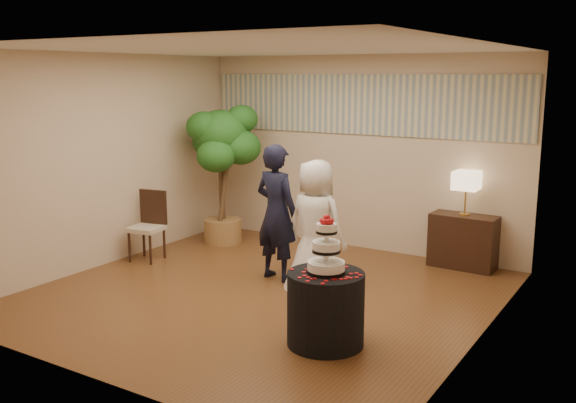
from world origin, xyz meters
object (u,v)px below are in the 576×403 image
Objects in this scene: bride at (315,224)px; side_chair at (146,226)px; table_lamp at (466,193)px; groom at (277,213)px; wedding_cake at (326,244)px; console at (463,241)px; ficus_tree at (222,174)px; cake_table at (326,309)px.

side_chair is at bearing 8.72° from bride.
table_lamp is 4.31m from side_chair.
wedding_cake is (1.47, -1.44, 0.14)m from groom.
console is 3.62m from ficus_tree.
groom is at bearing -137.20° from table_lamp.
groom is 1.99× the size of console.
wedding_cake is 3.67m from side_chair.
bride reaches higher than cake_table.
groom is 0.57m from bride.
groom is 0.80× the size of ficus_tree.
wedding_cake is at bearing -28.56° from side_chair.
cake_table is 1.31× the size of wedding_cake.
side_chair is at bearing -150.58° from console.
console is at bearing -128.49° from groom.
groom is 2.06m from wedding_cake.
wedding_cake is 0.26× the size of ficus_tree.
cake_table is at bearing 126.28° from bride.
groom is at bearing -2.17° from side_chair.
table_lamp is (0.36, 3.14, 0.02)m from wedding_cake.
wedding_cake is (0.00, 0.00, 0.63)m from cake_table.
console is at bearing 17.61° from side_chair.
wedding_cake reaches higher than cake_table.
cake_table is (0.91, -1.41, -0.42)m from bride.
side_chair is (-3.44, 1.18, -0.51)m from wedding_cake.
groom is 2.12m from cake_table.
bride is 2.13× the size of cake_table.
table_lamp is 0.61× the size of side_chair.
wedding_cake is 0.58× the size of side_chair.
console is 0.40× the size of ficus_tree.
ficus_tree reaches higher than groom.
side_chair is at bearing 16.20° from groom.
console is (0.36, 3.14, 0.00)m from cake_table.
ficus_tree reaches higher than console.
bride is 2.56m from side_chair.
wedding_cake is at bearing 90.00° from cake_table.
console is (1.84, 1.70, -0.49)m from groom.
wedding_cake is 3.16m from table_lamp.
groom reaches higher than console.
ficus_tree is (-3.49, -0.65, 0.06)m from table_lamp.
side_chair is (-2.53, -0.23, -0.30)m from bride.
wedding_cake is 3.22m from console.
ficus_tree is 2.22× the size of side_chair.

